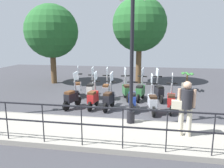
% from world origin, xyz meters
% --- Properties ---
extents(ground_plane, '(28.00, 28.00, 0.00)m').
position_xyz_m(ground_plane, '(0.00, 0.00, 0.00)').
color(ground_plane, '#38383D').
extents(promenade_walkway, '(2.20, 20.00, 0.15)m').
position_xyz_m(promenade_walkway, '(-3.15, 0.00, 0.07)').
color(promenade_walkway, gray).
rests_on(promenade_walkway, ground_plane).
extents(fence_railing, '(0.04, 16.03, 1.07)m').
position_xyz_m(fence_railing, '(-4.20, -0.00, 0.89)').
color(fence_railing, black).
rests_on(fence_railing, promenade_walkway).
extents(lamp_post_near, '(0.26, 0.90, 4.46)m').
position_xyz_m(lamp_post_near, '(-2.40, -0.58, 2.13)').
color(lamp_post_near, black).
rests_on(lamp_post_near, promenade_walkway).
extents(pedestrian_with_bag, '(0.35, 0.65, 1.59)m').
position_xyz_m(pedestrian_with_bag, '(-3.14, -2.17, 1.08)').
color(pedestrian_with_bag, beige).
rests_on(pedestrian_with_bag, promenade_walkway).
extents(tree_large, '(3.41, 3.41, 5.09)m').
position_xyz_m(tree_large, '(4.22, 5.13, 3.37)').
color(tree_large, brown).
rests_on(tree_large, ground_plane).
extents(tree_distant, '(3.47, 3.47, 5.56)m').
position_xyz_m(tree_distant, '(5.20, -0.42, 3.81)').
color(tree_distant, brown).
rests_on(tree_distant, ground_plane).
extents(potted_palm, '(1.06, 0.66, 1.05)m').
position_xyz_m(potted_palm, '(3.30, -3.24, 0.45)').
color(potted_palm, slate).
rests_on(potted_palm, ground_plane).
extents(scooter_near_0, '(1.23, 0.44, 1.54)m').
position_xyz_m(scooter_near_0, '(-0.64, -2.03, 0.48)').
color(scooter_near_0, black).
rests_on(scooter_near_0, ground_plane).
extents(scooter_near_1, '(1.23, 0.45, 1.54)m').
position_xyz_m(scooter_near_1, '(-0.90, -1.29, 0.48)').
color(scooter_near_1, black).
rests_on(scooter_near_1, ground_plane).
extents(scooter_near_2, '(1.23, 0.44, 1.54)m').
position_xyz_m(scooter_near_2, '(-0.66, -0.49, 0.48)').
color(scooter_near_2, black).
rests_on(scooter_near_2, ground_plane).
extents(scooter_near_3, '(1.23, 0.47, 1.54)m').
position_xyz_m(scooter_near_3, '(-0.72, 0.47, 0.48)').
color(scooter_near_3, black).
rests_on(scooter_near_3, ground_plane).
extents(scooter_near_4, '(1.23, 0.44, 1.54)m').
position_xyz_m(scooter_near_4, '(-0.68, 1.15, 0.48)').
color(scooter_near_4, black).
rests_on(scooter_near_4, ground_plane).
extents(scooter_near_5, '(1.20, 0.54, 1.54)m').
position_xyz_m(scooter_near_5, '(-0.78, 2.06, 0.48)').
color(scooter_near_5, black).
rests_on(scooter_near_5, ground_plane).
extents(scooter_far_0, '(1.21, 0.53, 1.54)m').
position_xyz_m(scooter_far_0, '(0.92, -1.61, 0.48)').
color(scooter_far_0, black).
rests_on(scooter_far_0, ground_plane).
extents(scooter_far_1, '(1.22, 0.50, 1.54)m').
position_xyz_m(scooter_far_1, '(0.89, -0.76, 0.48)').
color(scooter_far_1, black).
rests_on(scooter_far_1, ground_plane).
extents(scooter_far_2, '(1.20, 0.54, 1.54)m').
position_xyz_m(scooter_far_2, '(0.89, -0.08, 0.48)').
color(scooter_far_2, black).
rests_on(scooter_far_2, ground_plane).
extents(scooter_far_3, '(1.23, 0.44, 1.54)m').
position_xyz_m(scooter_far_3, '(0.83, 0.89, 0.48)').
color(scooter_far_3, black).
rests_on(scooter_far_3, ground_plane).
extents(scooter_far_4, '(1.23, 0.44, 1.54)m').
position_xyz_m(scooter_far_4, '(0.83, 1.65, 0.48)').
color(scooter_far_4, black).
rests_on(scooter_far_4, ground_plane).
extents(scooter_far_5, '(1.21, 0.51, 1.54)m').
position_xyz_m(scooter_far_5, '(1.05, 2.40, 0.48)').
color(scooter_far_5, black).
rests_on(scooter_far_5, ground_plane).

